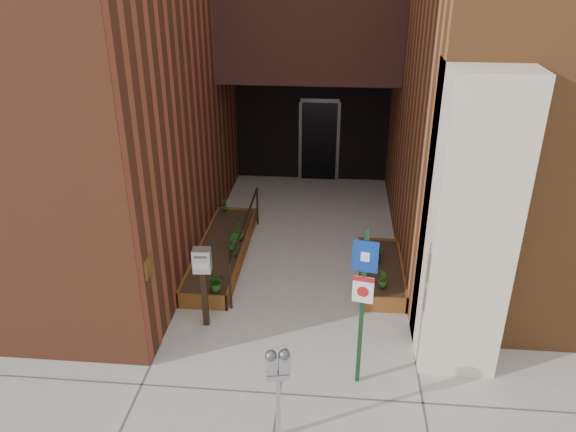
# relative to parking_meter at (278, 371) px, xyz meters

# --- Properties ---
(ground) EXTENTS (80.00, 80.00, 0.00)m
(ground) POSITION_rel_parking_meter_xyz_m (-0.07, 1.74, -1.07)
(ground) COLOR #9E9991
(ground) RESTS_ON ground
(planter_left) EXTENTS (0.90, 3.60, 0.30)m
(planter_left) POSITION_rel_parking_meter_xyz_m (-1.62, 4.44, -0.93)
(planter_left) COLOR brown
(planter_left) RESTS_ON ground
(planter_right) EXTENTS (0.80, 2.20, 0.30)m
(planter_right) POSITION_rel_parking_meter_xyz_m (1.53, 3.94, -0.93)
(planter_right) COLOR brown
(planter_right) RESTS_ON ground
(handrail) EXTENTS (0.04, 3.34, 0.90)m
(handrail) POSITION_rel_parking_meter_xyz_m (-1.12, 4.39, -0.32)
(handrail) COLOR black
(handrail) RESTS_ON ground
(parking_meter) EXTENTS (0.32, 0.17, 1.38)m
(parking_meter) POSITION_rel_parking_meter_xyz_m (0.00, 0.00, 0.00)
(parking_meter) COLOR #A09FA2
(parking_meter) RESTS_ON ground
(sign_post) EXTENTS (0.34, 0.11, 2.49)m
(sign_post) POSITION_rel_parking_meter_xyz_m (1.03, 1.10, 0.46)
(sign_post) COLOR #12331B
(sign_post) RESTS_ON ground
(payment_dropbox) EXTENTS (0.30, 0.24, 1.43)m
(payment_dropbox) POSITION_rel_parking_meter_xyz_m (-1.45, 2.25, -0.04)
(payment_dropbox) COLOR black
(payment_dropbox) RESTS_ON ground
(shrub_left_a) EXTENTS (0.41, 0.41, 0.36)m
(shrub_left_a) POSITION_rel_parking_meter_xyz_m (-1.38, 2.84, -0.59)
(shrub_left_a) COLOR #245719
(shrub_left_a) RESTS_ON planter_left
(shrub_left_b) EXTENTS (0.31, 0.31, 0.41)m
(shrub_left_b) POSITION_rel_parking_meter_xyz_m (-1.32, 4.13, -0.56)
(shrub_left_b) COLOR #185619
(shrub_left_b) RESTS_ON planter_left
(shrub_left_c) EXTENTS (0.30, 0.30, 0.40)m
(shrub_left_c) POSITION_rel_parking_meter_xyz_m (-1.32, 4.75, -0.57)
(shrub_left_c) COLOR #1F5B1A
(shrub_left_c) RESTS_ON planter_left
(shrub_left_d) EXTENTS (0.19, 0.19, 0.32)m
(shrub_left_d) POSITION_rel_parking_meter_xyz_m (-1.86, 6.04, -0.61)
(shrub_left_d) COLOR #1C5F1B
(shrub_left_d) RESTS_ON planter_left
(shrub_right_a) EXTENTS (0.20, 0.20, 0.30)m
(shrub_right_a) POSITION_rel_parking_meter_xyz_m (1.50, 3.21, -0.62)
(shrub_right_a) COLOR #22601B
(shrub_right_a) RESTS_ON planter_right
(shrub_right_b) EXTENTS (0.26, 0.26, 0.37)m
(shrub_right_b) POSITION_rel_parking_meter_xyz_m (1.41, 4.01, -0.58)
(shrub_right_b) COLOR #1E5217
(shrub_right_b) RESTS_ON planter_right
(shrub_right_c) EXTENTS (0.36, 0.36, 0.34)m
(shrub_right_c) POSITION_rel_parking_meter_xyz_m (1.44, 4.13, -0.60)
(shrub_right_c) COLOR #1E611B
(shrub_right_c) RESTS_ON planter_right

